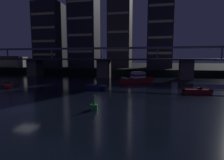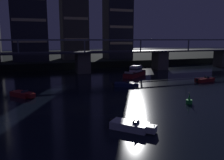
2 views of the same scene
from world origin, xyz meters
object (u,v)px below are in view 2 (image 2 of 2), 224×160
(tower_east_tall, at_px, (118,19))
(speedboat_near_center, at_px, (205,80))
(cabin_cruiser_near_left, at_px, (135,72))
(speedboat_mid_left, at_px, (131,126))
(tower_west_tall, at_px, (29,10))
(speedboat_mid_center, at_px, (23,94))
(tower_central, at_px, (73,9))
(river_bridge, at_px, (83,58))
(speedboat_near_right, at_px, (125,85))
(channel_buoy, at_px, (189,101))

(tower_east_tall, height_order, speedboat_near_center, tower_east_tall)
(cabin_cruiser_near_left, relative_size, speedboat_mid_left, 1.90)
(tower_west_tall, relative_size, speedboat_mid_center, 7.26)
(tower_east_tall, height_order, speedboat_mid_left, tower_east_tall)
(tower_central, bearing_deg, speedboat_mid_left, -94.51)
(river_bridge, height_order, tower_west_tall, tower_west_tall)
(river_bridge, height_order, speedboat_near_right, river_bridge)
(speedboat_mid_left, height_order, channel_buoy, channel_buoy)
(speedboat_near_center, distance_m, speedboat_near_right, 18.92)
(speedboat_mid_center, bearing_deg, tower_central, 69.93)
(tower_central, relative_size, tower_east_tall, 1.22)
(speedboat_near_center, distance_m, speedboat_mid_left, 33.47)
(tower_west_tall, distance_m, tower_central, 15.27)
(speedboat_near_right, bearing_deg, speedboat_mid_left, -110.49)
(tower_east_tall, height_order, cabin_cruiser_near_left, tower_east_tall)
(speedboat_near_center, bearing_deg, speedboat_mid_center, -177.89)
(river_bridge, bearing_deg, speedboat_mid_center, -122.45)
(speedboat_near_center, relative_size, channel_buoy, 2.97)
(tower_east_tall, bearing_deg, tower_west_tall, 179.75)
(speedboat_near_right, relative_size, speedboat_mid_left, 1.15)
(tower_west_tall, relative_size, channel_buoy, 18.98)
(cabin_cruiser_near_left, bearing_deg, tower_west_tall, 130.02)
(river_bridge, height_order, cabin_cruiser_near_left, river_bridge)
(tower_west_tall, distance_m, speedboat_near_center, 58.68)
(tower_west_tall, height_order, speedboat_near_right, tower_west_tall)
(tower_central, bearing_deg, river_bridge, -93.69)
(river_bridge, relative_size, channel_buoy, 59.46)
(river_bridge, bearing_deg, channel_buoy, -77.00)
(tower_west_tall, distance_m, tower_east_tall, 31.31)
(cabin_cruiser_near_left, xyz_separation_m, speedboat_near_center, (11.60, -11.88, -0.64))
(tower_west_tall, bearing_deg, speedboat_near_right, -66.53)
(speedboat_near_center, relative_size, speedboat_mid_center, 1.14)
(speedboat_near_center, bearing_deg, cabin_cruiser_near_left, 134.31)
(speedboat_mid_left, relative_size, channel_buoy, 2.50)
(river_bridge, relative_size, speedboat_mid_left, 23.82)
(river_bridge, distance_m, cabin_cruiser_near_left, 15.80)
(tower_west_tall, bearing_deg, cabin_cruiser_near_left, -49.98)
(river_bridge, relative_size, tower_east_tall, 3.55)
(river_bridge, xyz_separation_m, speedboat_near_center, (23.04, -22.32, -3.77))
(speedboat_near_right, height_order, speedboat_mid_left, same)
(cabin_cruiser_near_left, bearing_deg, speedboat_near_right, -123.14)
(river_bridge, xyz_separation_m, cabin_cruiser_near_left, (11.44, -10.44, -3.14))
(river_bridge, relative_size, cabin_cruiser_near_left, 12.55)
(tower_east_tall, relative_size, channel_buoy, 16.74)
(cabin_cruiser_near_left, bearing_deg, speedboat_near_center, -45.69)
(tower_west_tall, distance_m, channel_buoy, 62.68)
(tower_central, xyz_separation_m, channel_buoy, (6.98, -57.52, -19.56))
(tower_west_tall, height_order, cabin_cruiser_near_left, tower_west_tall)
(speedboat_near_center, bearing_deg, tower_central, 116.40)
(tower_central, relative_size, speedboat_near_right, 7.14)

